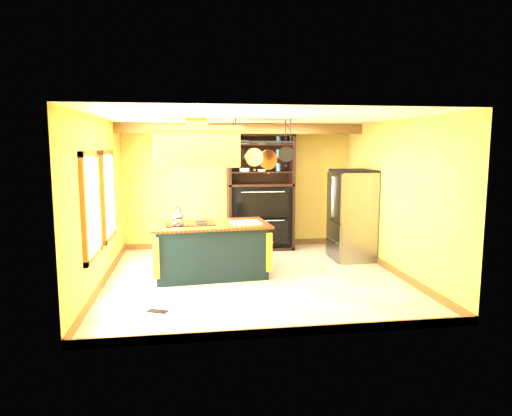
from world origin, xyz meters
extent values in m
plane|color=beige|center=(0.00, 0.00, 0.00)|extent=(5.00, 5.00, 0.00)
plane|color=white|center=(0.00, 0.00, 2.70)|extent=(5.00, 5.00, 0.00)
cube|color=#E3B953|center=(0.00, 2.50, 1.35)|extent=(5.00, 0.02, 2.70)
cube|color=#E3B953|center=(0.00, -2.50, 1.35)|extent=(5.00, 0.02, 2.70)
cube|color=#E3B953|center=(-2.50, 0.00, 1.35)|extent=(0.02, 5.00, 2.70)
cube|color=#E3B953|center=(2.50, 0.00, 1.35)|extent=(0.02, 5.00, 2.70)
cube|color=brown|center=(0.00, 1.70, 2.59)|extent=(5.00, 0.15, 0.20)
cube|color=brown|center=(-2.47, -0.80, 1.40)|extent=(0.06, 1.06, 1.56)
cube|color=white|center=(-2.44, -0.80, 1.40)|extent=(0.02, 0.85, 1.34)
cube|color=brown|center=(-2.47, 0.60, 1.40)|extent=(0.06, 1.06, 1.56)
cube|color=white|center=(-2.44, 0.60, 1.40)|extent=(0.02, 0.85, 1.34)
cube|color=#13262D|center=(-0.74, 0.24, 0.44)|extent=(1.93, 1.16, 0.88)
cube|color=brown|center=(-0.74, 0.24, 0.90)|extent=(2.09, 1.28, 0.04)
cube|color=black|center=(-1.08, 0.26, 0.93)|extent=(0.88, 0.65, 0.01)
ellipsoid|color=silver|center=(-1.29, 0.38, 1.03)|extent=(0.20, 0.20, 0.16)
cube|color=white|center=(-0.12, 0.20, 0.93)|extent=(0.53, 0.43, 0.02)
cube|color=#C28230|center=(-0.94, 0.24, 2.19)|extent=(1.39, 0.75, 0.59)
cube|color=brown|center=(-0.94, 0.24, 2.53)|extent=(1.48, 0.84, 0.08)
cube|color=#C28230|center=(-0.94, 0.24, 2.59)|extent=(0.35, 0.35, 0.21)
cube|color=black|center=(0.16, 0.24, 2.31)|extent=(1.03, 0.51, 0.04)
cylinder|color=black|center=(-0.30, 0.03, 2.50)|extent=(0.02, 0.02, 0.39)
cylinder|color=black|center=(0.62, 0.44, 2.50)|extent=(0.02, 0.02, 0.39)
cylinder|color=black|center=(-0.25, 0.34, 2.11)|extent=(0.27, 0.04, 0.27)
cylinder|color=silver|center=(0.02, 0.13, 2.06)|extent=(0.31, 0.04, 0.31)
cylinder|color=#B25E2C|center=(0.30, 0.34, 2.01)|extent=(0.35, 0.04, 0.35)
cylinder|color=black|center=(0.57, 0.13, 2.11)|extent=(0.27, 0.04, 0.27)
cube|color=gray|center=(2.12, 1.03, 0.87)|extent=(0.73, 0.89, 1.75)
cube|color=gray|center=(1.74, 0.81, 1.26)|extent=(0.03, 0.43, 0.94)
cube|color=gray|center=(1.74, 1.26, 1.26)|extent=(0.03, 0.43, 0.94)
cube|color=gray|center=(1.74, 1.03, 0.40)|extent=(0.03, 0.86, 0.73)
cube|color=black|center=(2.12, 1.03, 0.03)|extent=(0.69, 0.85, 0.06)
cube|color=black|center=(0.45, 2.45, 1.26)|extent=(1.42, 0.06, 2.51)
cube|color=black|center=(-0.23, 2.18, 1.26)|extent=(0.06, 0.60, 2.51)
cube|color=black|center=(1.12, 2.18, 1.26)|extent=(0.06, 0.60, 2.51)
cube|color=black|center=(0.45, 2.18, 1.42)|extent=(1.42, 0.60, 0.05)
cube|color=black|center=(0.45, 2.21, 0.74)|extent=(1.30, 0.50, 1.36)
cube|color=black|center=(0.45, 1.86, 1.04)|extent=(1.11, 0.04, 0.60)
cube|color=black|center=(0.45, 1.86, 0.44)|extent=(1.11, 0.04, 0.55)
cube|color=black|center=(0.45, 2.18, 1.69)|extent=(1.30, 0.54, 0.02)
cube|color=black|center=(0.45, 2.18, 1.99)|extent=(1.30, 0.54, 0.02)
cube|color=black|center=(0.45, 2.18, 2.27)|extent=(1.30, 0.54, 0.03)
cylinder|color=white|center=(0.10, 2.13, 1.74)|extent=(0.22, 0.22, 0.07)
cylinder|color=teal|center=(0.83, 2.13, 2.09)|extent=(0.10, 0.10, 0.17)
cube|color=black|center=(-1.54, -1.42, 0.01)|extent=(0.30, 0.22, 0.01)
camera|label=1|loc=(-1.06, -7.54, 2.25)|focal=32.00mm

